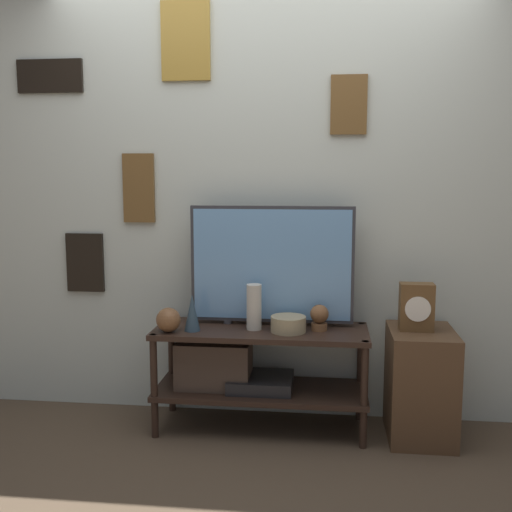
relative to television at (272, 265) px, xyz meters
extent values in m
plane|color=#4C3D2D|center=(-0.05, -0.36, -0.93)|extent=(12.00, 12.00, 0.00)
cube|color=beige|center=(-0.05, 0.17, 0.42)|extent=(6.40, 0.06, 2.70)
cube|color=brown|center=(-0.81, 0.13, 0.43)|extent=(0.19, 0.02, 0.41)
cube|color=#2D2D33|center=(-0.81, 0.13, 0.43)|extent=(0.15, 0.01, 0.37)
cube|color=olive|center=(-0.51, 0.13, 1.26)|extent=(0.28, 0.02, 0.44)
cube|color=#BCB299|center=(-0.51, 0.13, 1.26)|extent=(0.25, 0.01, 0.41)
cube|color=black|center=(-1.33, 0.13, 1.08)|extent=(0.40, 0.02, 0.19)
cube|color=white|center=(-1.33, 0.13, 1.08)|extent=(0.36, 0.01, 0.16)
cube|color=black|center=(-1.16, 0.13, -0.03)|extent=(0.23, 0.02, 0.36)
cube|color=#2D2D33|center=(-1.16, 0.13, -0.03)|extent=(0.20, 0.01, 0.32)
cube|color=brown|center=(0.42, 0.13, 0.90)|extent=(0.20, 0.02, 0.33)
cube|color=slate|center=(0.42, 0.13, 0.90)|extent=(0.17, 0.01, 0.29)
cube|color=black|center=(-0.05, -0.10, -0.37)|extent=(1.20, 0.44, 0.03)
cube|color=black|center=(-0.05, -0.10, -0.71)|extent=(1.20, 0.44, 0.03)
cylinder|color=black|center=(-0.62, -0.29, -0.64)|extent=(0.04, 0.04, 0.58)
cylinder|color=black|center=(0.52, -0.29, -0.64)|extent=(0.04, 0.04, 0.58)
cylinder|color=black|center=(-0.62, 0.09, -0.64)|extent=(0.04, 0.04, 0.58)
cylinder|color=black|center=(0.52, 0.09, -0.64)|extent=(0.04, 0.04, 0.58)
cube|color=black|center=(-0.05, -0.10, -0.66)|extent=(0.36, 0.31, 0.07)
cube|color=#47382D|center=(-0.32, -0.10, -0.56)|extent=(0.42, 0.24, 0.27)
cylinder|color=#333338|center=(-0.26, 0.00, -0.34)|extent=(0.05, 0.05, 0.02)
cylinder|color=#333338|center=(0.26, 0.00, -0.34)|extent=(0.05, 0.05, 0.02)
cube|color=#333338|center=(0.00, 0.00, 0.00)|extent=(0.93, 0.04, 0.66)
cube|color=#6B9ED1|center=(0.00, -0.01, 0.00)|extent=(0.89, 0.01, 0.63)
cone|color=#2D4251|center=(-0.42, -0.18, -0.25)|extent=(0.09, 0.09, 0.21)
sphere|color=brown|center=(-0.55, -0.22, -0.28)|extent=(0.13, 0.13, 0.13)
cylinder|color=beige|center=(-0.09, -0.11, -0.22)|extent=(0.08, 0.08, 0.25)
cylinder|color=tan|center=(0.11, -0.14, -0.31)|extent=(0.19, 0.19, 0.09)
cylinder|color=brown|center=(0.27, -0.09, -0.33)|extent=(0.09, 0.09, 0.04)
sphere|color=brown|center=(0.27, -0.09, -0.26)|extent=(0.10, 0.10, 0.10)
cube|color=#513823|center=(0.83, -0.10, -0.63)|extent=(0.35, 0.46, 0.60)
cube|color=brown|center=(0.80, -0.10, -0.20)|extent=(0.18, 0.10, 0.26)
cylinder|color=white|center=(0.80, -0.16, -0.20)|extent=(0.14, 0.01, 0.14)
camera|label=1|loc=(0.30, -3.35, 0.51)|focal=42.00mm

